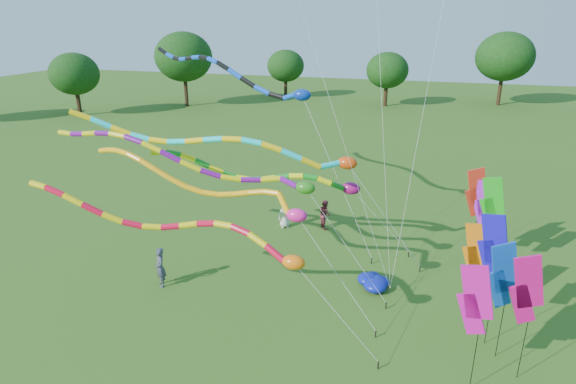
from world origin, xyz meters
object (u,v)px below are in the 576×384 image
(tube_kite_orange, at_px, (219,188))
(blue_nylon_heap, at_px, (372,280))
(tube_kite_red, at_px, (193,231))
(person_b, at_px, (160,267))
(person_c, at_px, (325,214))
(person_a, at_px, (285,215))

(tube_kite_orange, bearing_deg, blue_nylon_heap, 32.83)
(tube_kite_red, height_order, tube_kite_orange, tube_kite_orange)
(tube_kite_orange, height_order, blue_nylon_heap, tube_kite_orange)
(tube_kite_red, xyz_separation_m, person_b, (-3.19, 2.56, -3.35))
(tube_kite_orange, relative_size, person_b, 6.85)
(tube_kite_orange, relative_size, blue_nylon_heap, 6.45)
(person_b, bearing_deg, tube_kite_orange, 48.61)
(tube_kite_orange, xyz_separation_m, person_c, (2.68, 8.26, -4.13))
(tube_kite_red, distance_m, person_c, 11.71)
(person_a, height_order, person_c, person_c)
(person_a, relative_size, person_c, 0.92)
(tube_kite_orange, distance_m, blue_nylon_heap, 8.15)
(tube_kite_red, distance_m, tube_kite_orange, 2.74)
(tube_kite_red, bearing_deg, tube_kite_orange, 94.62)
(person_a, xyz_separation_m, person_c, (2.23, 0.59, 0.06))
(blue_nylon_heap, relative_size, person_b, 1.06)
(tube_kite_red, bearing_deg, blue_nylon_heap, 42.67)
(tube_kite_orange, distance_m, person_a, 8.76)
(person_a, bearing_deg, person_b, -144.44)
(tube_kite_red, distance_m, blue_nylon_heap, 8.91)
(person_c, bearing_deg, blue_nylon_heap, 179.56)
(blue_nylon_heap, relative_size, person_c, 1.17)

